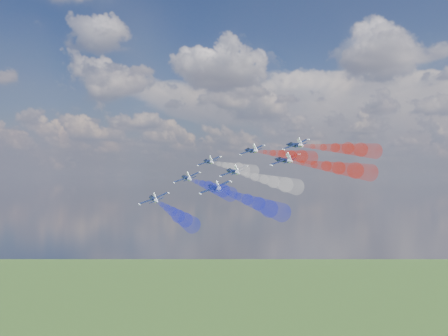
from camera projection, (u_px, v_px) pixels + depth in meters
The scene contains 16 objects.
jet_lead at pixel (209, 162), 157.16m from camera, with size 8.34×10.42×2.78m, color black, non-canonical shape.
trail_lead at pixel (231, 166), 137.98m from camera, with size 3.47×31.64×3.47m, color white, non-canonical shape.
jet_inner_left at pixel (186, 178), 141.53m from camera, with size 8.34×10.42×2.78m, color black, non-canonical shape.
trail_inner_left at pixel (208, 186), 122.35m from camera, with size 3.47×31.64×3.47m, color #1B24EB, non-canonical shape.
jet_inner_right at pixel (251, 150), 148.60m from camera, with size 8.34×10.42×2.78m, color black, non-canonical shape.
trail_inner_right at pixel (282, 154), 129.42m from camera, with size 3.47×31.64×3.47m, color red, non-canonical shape.
jet_outer_left at pixel (154, 199), 128.29m from camera, with size 8.34×10.42×2.78m, color black, non-canonical shape.
trail_outer_left at pixel (173, 212), 109.11m from camera, with size 3.47×31.64×3.47m, color #1B24EB, non-canonical shape.
jet_center_third at pixel (233, 171), 132.88m from camera, with size 8.34×10.42×2.78m, color black, non-canonical shape.
trail_center_third at pixel (264, 179), 113.69m from camera, with size 3.47×31.64×3.47m, color white, non-canonical shape.
jet_outer_right at pixel (295, 145), 137.93m from camera, with size 8.34×10.42×2.78m, color black, non-canonical shape.
trail_outer_right at pixel (335, 148), 118.74m from camera, with size 3.47×31.64×3.47m, color red, non-canonical shape.
jet_rear_left at pixel (215, 188), 118.30m from camera, with size 8.34×10.42×2.78m, color black, non-canonical shape.
trail_rear_left at pixel (247, 200), 99.12m from camera, with size 3.47×31.64×3.47m, color #1B24EB, non-canonical shape.
jet_rear_right at pixel (284, 160), 126.30m from camera, with size 8.34×10.42×2.78m, color black, non-canonical shape.
trail_rear_right at pixel (326, 166), 107.12m from camera, with size 3.47×31.64×3.47m, color red, non-canonical shape.
Camera 1 is at (70.66, -97.24, 163.36)m, focal length 40.13 mm.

